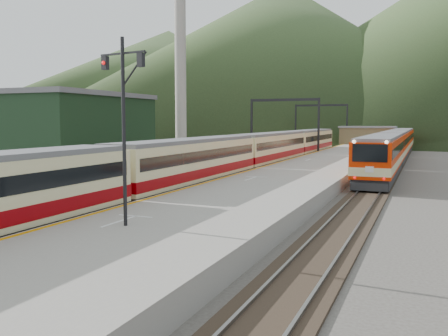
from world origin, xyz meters
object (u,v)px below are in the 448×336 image
at_px(second_train, 395,146).
at_px(worker, 43,200).
at_px(signal_mast, 123,112).
at_px(main_train, 239,157).

bearing_deg(second_train, worker, -108.71).
xyz_separation_m(second_train, worker, (-14.65, -43.26, -1.00)).
distance_m(second_train, worker, 45.69).
distance_m(signal_mast, worker, 9.66).
bearing_deg(main_train, second_train, 63.27).
xyz_separation_m(main_train, worker, (-3.15, -20.42, -0.98)).
bearing_deg(worker, signal_mast, 148.67).
bearing_deg(main_train, signal_mast, -79.65).
height_order(second_train, worker, second_train).
distance_m(main_train, second_train, 25.57).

